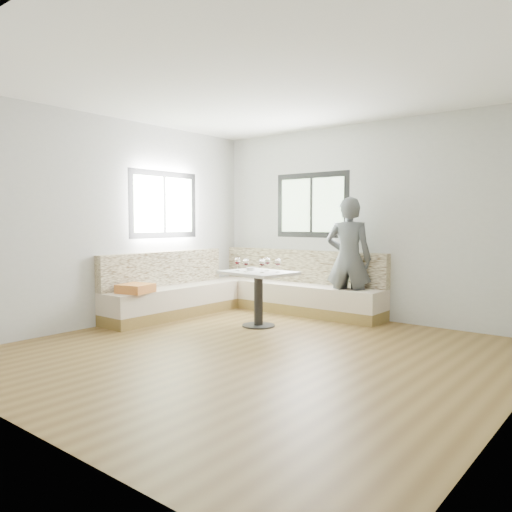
% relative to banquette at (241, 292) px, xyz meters
% --- Properties ---
extents(room, '(5.01, 5.01, 2.81)m').
position_rel_banquette_xyz_m(room, '(1.51, -1.54, 1.08)').
color(room, brown).
rests_on(room, ground).
extents(banquette, '(2.90, 2.80, 0.95)m').
position_rel_banquette_xyz_m(banquette, '(0.00, 0.00, 0.00)').
color(banquette, olive).
rests_on(banquette, ground).
extents(table, '(0.97, 0.79, 0.74)m').
position_rel_banquette_xyz_m(table, '(0.76, -0.54, 0.22)').
color(table, black).
rests_on(table, ground).
extents(person, '(0.74, 0.60, 1.74)m').
position_rel_banquette_xyz_m(person, '(1.50, 0.56, 0.54)').
color(person, '#4B4F51').
rests_on(person, ground).
extents(olive_ramekin, '(0.11, 0.11, 0.05)m').
position_rel_banquette_xyz_m(olive_ramekin, '(0.61, -0.52, 0.43)').
color(olive_ramekin, white).
rests_on(olive_ramekin, table).
extents(wine_glass_a, '(0.08, 0.08, 0.18)m').
position_rel_banquette_xyz_m(wine_glass_a, '(0.48, -0.64, 0.53)').
color(wine_glass_a, white).
rests_on(wine_glass_a, table).
extents(wine_glass_b, '(0.08, 0.08, 0.18)m').
position_rel_banquette_xyz_m(wine_glass_b, '(0.70, -0.73, 0.53)').
color(wine_glass_b, white).
rests_on(wine_glass_b, table).
extents(wine_glass_c, '(0.08, 0.08, 0.18)m').
position_rel_banquette_xyz_m(wine_glass_c, '(0.90, -0.64, 0.53)').
color(wine_glass_c, white).
rests_on(wine_glass_c, table).
extents(wine_glass_d, '(0.08, 0.08, 0.18)m').
position_rel_banquette_xyz_m(wine_glass_d, '(0.81, -0.41, 0.53)').
color(wine_glass_d, white).
rests_on(wine_glass_d, table).
extents(wine_glass_e, '(0.08, 0.08, 0.18)m').
position_rel_banquette_xyz_m(wine_glass_e, '(1.03, -0.48, 0.53)').
color(wine_glass_e, white).
rests_on(wine_glass_e, table).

